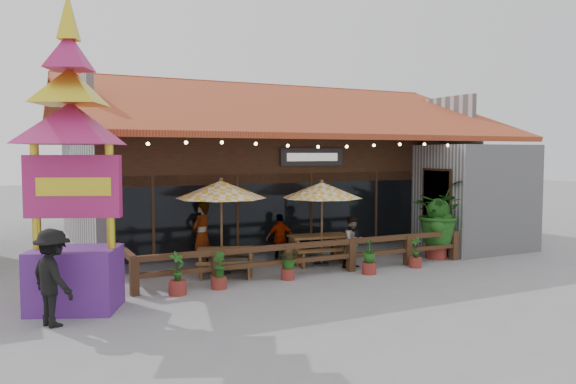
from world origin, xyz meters
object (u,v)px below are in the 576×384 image
tropical_plant (437,214)px  umbrella_left (221,190)px  pedestrian (53,278)px  picnic_table_right (318,244)px  thai_sign_tower (71,132)px  umbrella_right (322,191)px  picnic_table_left (226,257)px

tropical_plant → umbrella_left: bearing=172.3°
pedestrian → picnic_table_right: bearing=-91.3°
umbrella_left → pedestrian: 5.60m
picnic_table_right → thai_sign_tower: bearing=-163.5°
umbrella_left → tropical_plant: size_ratio=1.32×
umbrella_left → pedestrian: bearing=-146.2°
picnic_table_right → umbrella_right: bearing=-101.4°
tropical_plant → pedestrian: size_ratio=1.32×
umbrella_left → picnic_table_right: size_ratio=1.64×
thai_sign_tower → picnic_table_left: bearing=23.6°
picnic_table_left → thai_sign_tower: size_ratio=0.27×
picnic_table_left → tropical_plant: tropical_plant is taller
picnic_table_right → thai_sign_tower: size_ratio=0.28×
umbrella_left → picnic_table_left: 1.84m
umbrella_right → pedestrian: size_ratio=1.40×
pedestrian → picnic_table_left: bearing=-82.2°
umbrella_right → tropical_plant: size_ratio=1.07×
thai_sign_tower → pedestrian: thai_sign_tower is taller
picnic_table_left → thai_sign_tower: 5.48m
umbrella_right → thai_sign_tower: size_ratio=0.37×
umbrella_left → thai_sign_tower: (-4.01, -2.04, 1.45)m
umbrella_right → tropical_plant: (3.76, -0.70, -0.80)m
umbrella_right → picnic_table_left: umbrella_right is taller
umbrella_left → picnic_table_right: 3.57m
umbrella_left → thai_sign_tower: bearing=-153.1°
picnic_table_left → picnic_table_right: 3.11m
pedestrian → thai_sign_tower: bearing=-50.4°
umbrella_left → picnic_table_left: (0.02, -0.27, -1.82)m
umbrella_left → tropical_plant: umbrella_left is taller
picnic_table_left → picnic_table_right: (3.09, 0.35, 0.08)m
thai_sign_tower → pedestrian: bearing=-117.0°
tropical_plant → pedestrian: bearing=-169.5°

